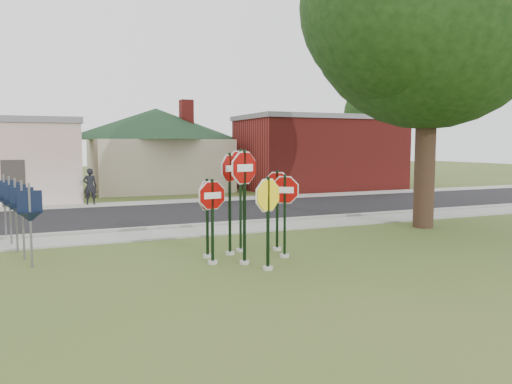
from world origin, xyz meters
name	(u,v)px	position (x,y,z in m)	size (l,w,h in m)	color
ground	(270,271)	(0.00, 0.00, 0.00)	(120.00, 120.00, 0.00)	#3A5720
sidewalk_near	(201,232)	(0.00, 5.50, 0.03)	(60.00, 1.60, 0.06)	gray
road	(169,214)	(0.00, 10.00, 0.02)	(60.00, 7.00, 0.04)	black
sidewalk_far	(149,203)	(0.00, 14.30, 0.03)	(60.00, 1.60, 0.06)	gray
curb	(192,226)	(0.00, 6.50, 0.07)	(60.00, 0.20, 0.14)	gray
stop_sign_center	(244,189)	(-0.26, 0.89, 1.83)	(1.02, 0.42, 2.88)	#A8A59C
stop_sign_yellow	(268,211)	(0.03, 0.16, 1.36)	(0.99, 0.41, 2.26)	#A8A59C
stop_sign_left	(212,212)	(-0.97, 1.21, 1.28)	(0.96, 0.24, 2.15)	#A8A59C
stop_sign_right	(285,206)	(0.95, 1.16, 1.34)	(0.84, 0.55, 2.23)	#A8A59C
stop_sign_back_right	(240,185)	(0.16, 2.25, 1.82)	(1.06, 0.24, 2.88)	#A8A59C
stop_sign_back_left	(230,190)	(-0.24, 2.00, 1.72)	(0.80, 0.63, 2.77)	#A8A59C
stop_sign_far_right	(277,199)	(1.14, 2.01, 1.40)	(0.78, 0.77, 2.30)	#A8A59C
stop_sign_far_left	(207,208)	(-0.88, 1.90, 1.27)	(0.79, 0.72, 2.13)	#A8A59C
route_sign_row	(16,207)	(-5.40, 4.50, 1.22)	(1.43, 4.63, 2.00)	#59595E
building_house	(156,133)	(2.00, 22.00, 3.65)	(11.60, 11.60, 6.20)	#B5AD90
building_brick	(319,152)	(12.00, 18.50, 2.40)	(10.20, 6.20, 4.75)	maroon
oak_tree	(430,4)	(7.50, 3.50, 7.61)	(12.03, 11.43, 11.83)	black
bg_tree_right	(377,113)	(22.00, 26.00, 5.58)	(5.60, 5.60, 8.40)	black
pedestrian	(90,186)	(-2.73, 14.53, 0.92)	(0.63, 0.41, 1.72)	black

